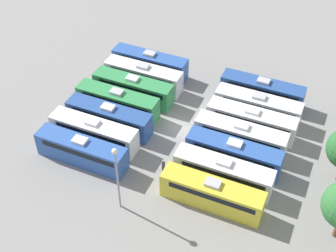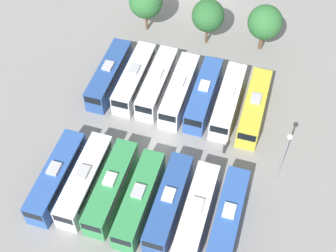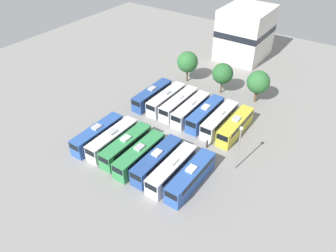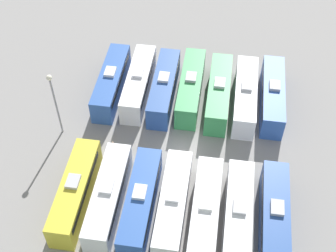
{
  "view_description": "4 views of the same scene",
  "coord_description": "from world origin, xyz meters",
  "px_view_note": "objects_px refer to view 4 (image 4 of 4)",
  "views": [
    {
      "loc": [
        40.06,
        16.36,
        39.06
      ],
      "look_at": [
        1.82,
        -0.56,
        1.68
      ],
      "focal_mm": 50.0,
      "sensor_mm": 36.0,
      "label": 1
    },
    {
      "loc": [
        10.15,
        -31.01,
        45.15
      ],
      "look_at": [
        0.54,
        0.87,
        3.04
      ],
      "focal_mm": 50.0,
      "sensor_mm": 36.0,
      "label": 2
    },
    {
      "loc": [
        26.78,
        -38.77,
        36.99
      ],
      "look_at": [
        -0.64,
        0.83,
        1.58
      ],
      "focal_mm": 35.0,
      "sensor_mm": 36.0,
      "label": 3
    },
    {
      "loc": [
        -3.11,
        31.75,
        39.54
      ],
      "look_at": [
        1.88,
        -1.93,
        1.56
      ],
      "focal_mm": 50.0,
      "sensor_mm": 36.0,
      "label": 4
    }
  ],
  "objects_px": {
    "bus_8": "(238,216)",
    "worker_person": "(113,147)",
    "bus_0": "(273,95)",
    "bus_9": "(205,212)",
    "bus_3": "(191,87)",
    "bus_2": "(219,93)",
    "bus_5": "(139,83)",
    "bus_7": "(274,217)",
    "bus_6": "(111,82)",
    "bus_12": "(108,196)",
    "light_pole": "(54,95)",
    "bus_10": "(173,204)",
    "bus_11": "(140,202)",
    "bus_13": "(75,191)",
    "bus_1": "(245,96)",
    "bus_4": "(164,87)"
  },
  "relations": [
    {
      "from": "bus_6",
      "to": "light_pole",
      "type": "bearing_deg",
      "value": 59.72
    },
    {
      "from": "bus_0",
      "to": "bus_3",
      "type": "xyz_separation_m",
      "value": [
        9.54,
        -0.02,
        0.0
      ]
    },
    {
      "from": "bus_1",
      "to": "bus_7",
      "type": "height_order",
      "value": "same"
    },
    {
      "from": "bus_8",
      "to": "worker_person",
      "type": "distance_m",
      "value": 15.25
    },
    {
      "from": "bus_3",
      "to": "bus_8",
      "type": "bearing_deg",
      "value": 110.84
    },
    {
      "from": "bus_1",
      "to": "bus_11",
      "type": "relative_size",
      "value": 1.0
    },
    {
      "from": "bus_5",
      "to": "bus_8",
      "type": "relative_size",
      "value": 1.0
    },
    {
      "from": "bus_8",
      "to": "bus_10",
      "type": "bearing_deg",
      "value": -3.41
    },
    {
      "from": "bus_11",
      "to": "bus_12",
      "type": "height_order",
      "value": "same"
    },
    {
      "from": "bus_11",
      "to": "bus_9",
      "type": "bearing_deg",
      "value": 177.67
    },
    {
      "from": "bus_0",
      "to": "worker_person",
      "type": "bearing_deg",
      "value": 29.86
    },
    {
      "from": "bus_2",
      "to": "bus_3",
      "type": "height_order",
      "value": "same"
    },
    {
      "from": "bus_8",
      "to": "bus_13",
      "type": "distance_m",
      "value": 15.71
    },
    {
      "from": "bus_7",
      "to": "bus_8",
      "type": "height_order",
      "value": "same"
    },
    {
      "from": "bus_2",
      "to": "bus_12",
      "type": "bearing_deg",
      "value": 59.14
    },
    {
      "from": "bus_3",
      "to": "bus_4",
      "type": "bearing_deg",
      "value": 9.15
    },
    {
      "from": "bus_6",
      "to": "bus_12",
      "type": "xyz_separation_m",
      "value": [
        -3.36,
        15.79,
        0.0
      ]
    },
    {
      "from": "bus_4",
      "to": "light_pole",
      "type": "bearing_deg",
      "value": 33.96
    },
    {
      "from": "bus_1",
      "to": "bus_13",
      "type": "xyz_separation_m",
      "value": [
        15.78,
        15.64,
        0.0
      ]
    },
    {
      "from": "bus_3",
      "to": "bus_8",
      "type": "relative_size",
      "value": 1.0
    },
    {
      "from": "bus_2",
      "to": "bus_4",
      "type": "height_order",
      "value": "same"
    },
    {
      "from": "bus_0",
      "to": "bus_4",
      "type": "height_order",
      "value": "same"
    },
    {
      "from": "bus_8",
      "to": "bus_12",
      "type": "relative_size",
      "value": 1.0
    },
    {
      "from": "bus_0",
      "to": "bus_7",
      "type": "height_order",
      "value": "same"
    },
    {
      "from": "bus_11",
      "to": "worker_person",
      "type": "height_order",
      "value": "bus_11"
    },
    {
      "from": "bus_2",
      "to": "bus_3",
      "type": "xyz_separation_m",
      "value": [
        3.34,
        -0.5,
        0.0
      ]
    },
    {
      "from": "bus_8",
      "to": "worker_person",
      "type": "xyz_separation_m",
      "value": [
        13.52,
        -7.01,
        -0.88
      ]
    },
    {
      "from": "bus_4",
      "to": "bus_7",
      "type": "distance_m",
      "value": 20.3
    },
    {
      "from": "light_pole",
      "to": "bus_2",
      "type": "bearing_deg",
      "value": -157.4
    },
    {
      "from": "bus_13",
      "to": "worker_person",
      "type": "relative_size",
      "value": 6.31
    },
    {
      "from": "bus_1",
      "to": "bus_5",
      "type": "xyz_separation_m",
      "value": [
        12.61,
        -0.35,
        0.0
      ]
    },
    {
      "from": "bus_5",
      "to": "light_pole",
      "type": "relative_size",
      "value": 1.29
    },
    {
      "from": "bus_2",
      "to": "bus_5",
      "type": "xyz_separation_m",
      "value": [
        9.55,
        -0.32,
        0.0
      ]
    },
    {
      "from": "bus_4",
      "to": "bus_5",
      "type": "relative_size",
      "value": 1.0
    },
    {
      "from": "bus_0",
      "to": "bus_2",
      "type": "xyz_separation_m",
      "value": [
        6.2,
        0.48,
        0.0
      ]
    },
    {
      "from": "bus_9",
      "to": "light_pole",
      "type": "height_order",
      "value": "light_pole"
    },
    {
      "from": "bus_3",
      "to": "bus_11",
      "type": "relative_size",
      "value": 1.0
    },
    {
      "from": "bus_0",
      "to": "bus_9",
      "type": "height_order",
      "value": "same"
    },
    {
      "from": "worker_person",
      "to": "bus_3",
      "type": "bearing_deg",
      "value": -126.75
    },
    {
      "from": "bus_10",
      "to": "light_pole",
      "type": "bearing_deg",
      "value": -32.39
    },
    {
      "from": "bus_9",
      "to": "bus_12",
      "type": "height_order",
      "value": "same"
    },
    {
      "from": "bus_5",
      "to": "worker_person",
      "type": "relative_size",
      "value": 6.31
    },
    {
      "from": "bus_5",
      "to": "bus_9",
      "type": "xyz_separation_m",
      "value": [
        -9.49,
        16.49,
        0.0
      ]
    },
    {
      "from": "bus_0",
      "to": "bus_7",
      "type": "bearing_deg",
      "value": 90.56
    },
    {
      "from": "bus_9",
      "to": "bus_8",
      "type": "bearing_deg",
      "value": -179.13
    },
    {
      "from": "bus_7",
      "to": "bus_13",
      "type": "height_order",
      "value": "same"
    },
    {
      "from": "bus_0",
      "to": "bus_13",
      "type": "bearing_deg",
      "value": 40.5
    },
    {
      "from": "bus_2",
      "to": "bus_5",
      "type": "relative_size",
      "value": 1.0
    },
    {
      "from": "bus_9",
      "to": "bus_10",
      "type": "bearing_deg",
      "value": -7.59
    },
    {
      "from": "bus_8",
      "to": "bus_10",
      "type": "height_order",
      "value": "same"
    }
  ]
}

